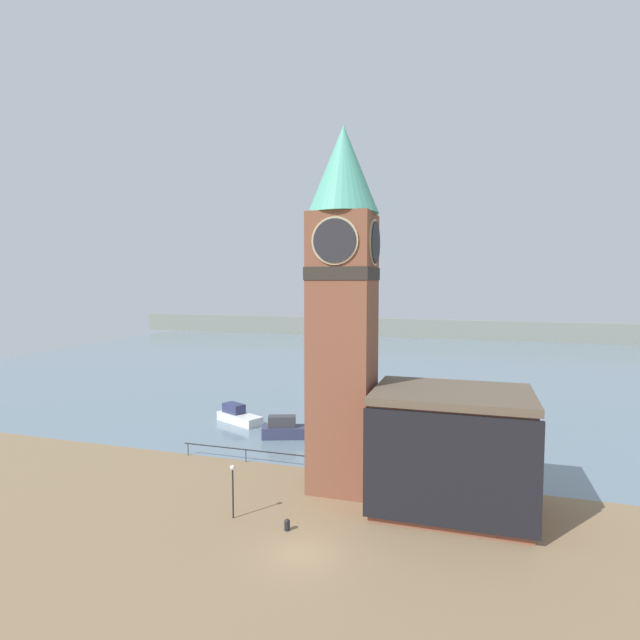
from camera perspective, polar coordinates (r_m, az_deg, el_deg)
name	(u,v)px	position (r m, az deg, el deg)	size (l,w,h in m)	color
ground_plane	(302,553)	(30.69, -2.05, -25.07)	(160.00, 160.00, 0.00)	#846B4C
water	(424,360)	(99.02, 11.80, -4.51)	(160.00, 120.00, 0.00)	slate
far_shoreline	(438,329)	(138.32, 13.35, -0.99)	(180.00, 3.00, 5.00)	gray
pier_railing	(246,451)	(43.66, -8.48, -14.57)	(11.66, 0.08, 1.09)	#232328
clock_tower	(343,300)	(35.79, 2.65, 2.34)	(5.04, 5.04, 26.05)	brown
pier_building	(451,450)	(35.20, 14.78, -14.13)	(10.30, 7.76, 7.96)	brown
boat_near	(291,430)	(49.63, -3.37, -12.39)	(6.26, 3.62, 2.14)	#333856
boat_far	(238,416)	(55.39, -9.33, -10.76)	(5.81, 4.13, 1.90)	silver
mooring_bollard_near	(308,475)	(39.65, -1.39, -17.33)	(0.35, 0.35, 0.80)	black
mooring_bollard_far	(287,524)	(32.82, -3.78, -22.26)	(0.36, 0.36, 0.71)	black
lamp_post	(233,481)	(33.77, -9.94, -17.62)	(0.32, 0.32, 3.48)	black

